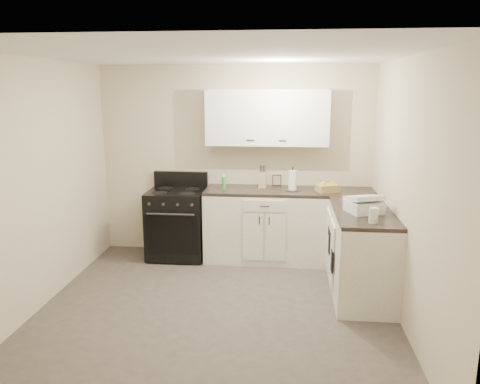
# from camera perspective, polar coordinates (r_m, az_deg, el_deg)

# --- Properties ---
(floor) EXTENTS (3.60, 3.60, 0.00)m
(floor) POSITION_cam_1_polar(r_m,az_deg,el_deg) (4.91, -2.90, -14.15)
(floor) COLOR #473F38
(floor) RESTS_ON ground
(ceiling) EXTENTS (3.60, 3.60, 0.00)m
(ceiling) POSITION_cam_1_polar(r_m,az_deg,el_deg) (4.40, -3.27, 16.37)
(ceiling) COLOR white
(ceiling) RESTS_ON wall_back
(wall_back) EXTENTS (3.60, 0.00, 3.60)m
(wall_back) POSITION_cam_1_polar(r_m,az_deg,el_deg) (6.25, -0.58, 3.76)
(wall_back) COLOR beige
(wall_back) RESTS_ON ground
(wall_right) EXTENTS (0.00, 3.60, 3.60)m
(wall_right) POSITION_cam_1_polar(r_m,az_deg,el_deg) (4.58, 19.78, -0.24)
(wall_right) COLOR beige
(wall_right) RESTS_ON ground
(wall_left) EXTENTS (0.00, 3.60, 3.60)m
(wall_left) POSITION_cam_1_polar(r_m,az_deg,el_deg) (5.08, -23.57, 0.66)
(wall_left) COLOR beige
(wall_left) RESTS_ON ground
(wall_front) EXTENTS (3.60, 0.00, 3.60)m
(wall_front) POSITION_cam_1_polar(r_m,az_deg,el_deg) (2.79, -8.69, -7.62)
(wall_front) COLOR beige
(wall_front) RESTS_ON ground
(base_cabinets_back) EXTENTS (1.55, 0.60, 0.90)m
(base_cabinets_back) POSITION_cam_1_polar(r_m,az_deg,el_deg) (6.10, 3.11, -4.19)
(base_cabinets_back) COLOR beige
(base_cabinets_back) RESTS_ON floor
(base_cabinets_right) EXTENTS (0.60, 1.90, 0.90)m
(base_cabinets_right) POSITION_cam_1_polar(r_m,az_deg,el_deg) (5.54, 14.04, -6.32)
(base_cabinets_right) COLOR beige
(base_cabinets_right) RESTS_ON floor
(countertop_back) EXTENTS (1.55, 0.60, 0.04)m
(countertop_back) POSITION_cam_1_polar(r_m,az_deg,el_deg) (5.98, 3.16, 0.13)
(countertop_back) COLOR black
(countertop_back) RESTS_ON base_cabinets_back
(countertop_right) EXTENTS (0.60, 1.90, 0.04)m
(countertop_right) POSITION_cam_1_polar(r_m,az_deg,el_deg) (5.41, 14.31, -1.60)
(countertop_right) COLOR black
(countertop_right) RESTS_ON base_cabinets_right
(upper_cabinets) EXTENTS (1.55, 0.30, 0.70)m
(upper_cabinets) POSITION_cam_1_polar(r_m,az_deg,el_deg) (6.00, 3.34, 9.04)
(upper_cabinets) COLOR white
(upper_cabinets) RESTS_ON wall_back
(stove) EXTENTS (0.73, 0.63, 0.88)m
(stove) POSITION_cam_1_polar(r_m,az_deg,el_deg) (6.23, -7.67, -3.83)
(stove) COLOR black
(stove) RESTS_ON floor
(knife_block) EXTENTS (0.10, 0.10, 0.20)m
(knife_block) POSITION_cam_1_polar(r_m,az_deg,el_deg) (6.05, 2.76, 1.46)
(knife_block) COLOR #D0B180
(knife_block) RESTS_ON countertop_back
(paper_towel) EXTENTS (0.12, 0.12, 0.25)m
(paper_towel) POSITION_cam_1_polar(r_m,az_deg,el_deg) (5.92, 6.42, 1.38)
(paper_towel) COLOR white
(paper_towel) RESTS_ON countertop_back
(soap_bottle) EXTENTS (0.07, 0.07, 0.16)m
(soap_bottle) POSITION_cam_1_polar(r_m,az_deg,el_deg) (5.96, -1.99, 1.08)
(soap_bottle) COLOR green
(soap_bottle) RESTS_ON countertop_back
(picture_frame) EXTENTS (0.12, 0.04, 0.14)m
(picture_frame) POSITION_cam_1_polar(r_m,az_deg,el_deg) (6.21, 4.51, 1.44)
(picture_frame) COLOR black
(picture_frame) RESTS_ON countertop_back
(wicker_basket) EXTENTS (0.32, 0.28, 0.09)m
(wicker_basket) POSITION_cam_1_polar(r_m,az_deg,el_deg) (5.94, 10.66, 0.48)
(wicker_basket) COLOR tan
(wicker_basket) RESTS_ON countertop_right
(countertop_grill) EXTENTS (0.42, 0.40, 0.12)m
(countertop_grill) POSITION_cam_1_polar(r_m,az_deg,el_deg) (5.03, 14.87, -1.73)
(countertop_grill) COLOR white
(countertop_grill) RESTS_ON countertop_right
(glass_jar) EXTENTS (0.10, 0.10, 0.15)m
(glass_jar) POSITION_cam_1_polar(r_m,az_deg,el_deg) (4.66, 15.96, -2.76)
(glass_jar) COLOR silver
(glass_jar) RESTS_ON countertop_right
(oven_mitt_near) EXTENTS (0.02, 0.13, 0.23)m
(oven_mitt_near) POSITION_cam_1_polar(r_m,az_deg,el_deg) (5.05, 11.16, -8.27)
(oven_mitt_near) COLOR black
(oven_mitt_near) RESTS_ON base_cabinets_right
(oven_mitt_far) EXTENTS (0.02, 0.15, 0.26)m
(oven_mitt_far) POSITION_cam_1_polar(r_m,az_deg,el_deg) (5.32, 10.88, -6.03)
(oven_mitt_far) COLOR black
(oven_mitt_far) RESTS_ON base_cabinets_right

